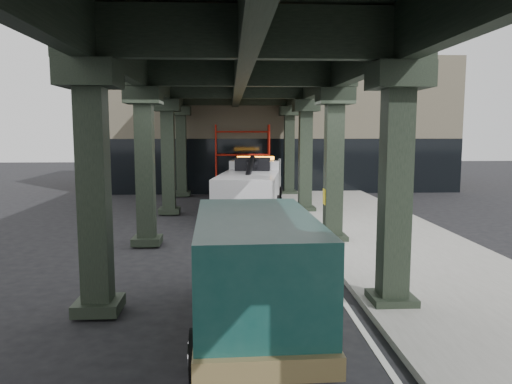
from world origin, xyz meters
name	(u,v)px	position (x,y,z in m)	size (l,w,h in m)	color
ground	(256,260)	(0.00, 0.00, 0.00)	(90.00, 90.00, 0.00)	black
sidewalk	(389,241)	(4.50, 2.00, 0.07)	(5.00, 40.00, 0.15)	gray
lane_stripe	(305,244)	(1.70, 2.00, 0.01)	(0.12, 38.00, 0.01)	silver
viaduct	(240,73)	(-0.40, 2.00, 5.46)	(7.40, 32.00, 6.40)	black
building	(270,126)	(2.00, 20.00, 4.00)	(22.00, 10.00, 8.00)	#C6B793
scaffolding	(242,158)	(0.00, 14.64, 2.11)	(3.08, 0.88, 4.00)	red
tow_truck	(252,186)	(0.22, 7.49, 1.28)	(3.27, 8.20, 2.62)	black
towed_van	(254,269)	(-0.32, -5.07, 1.19)	(2.35, 5.54, 2.22)	#13433E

